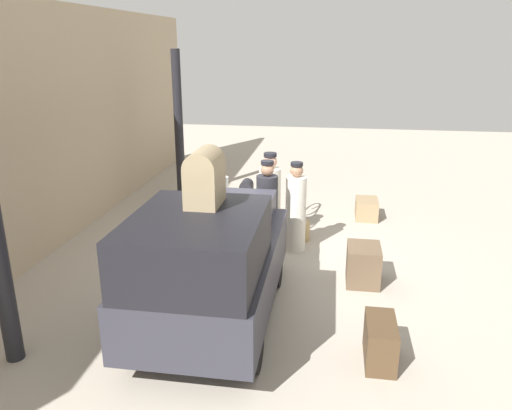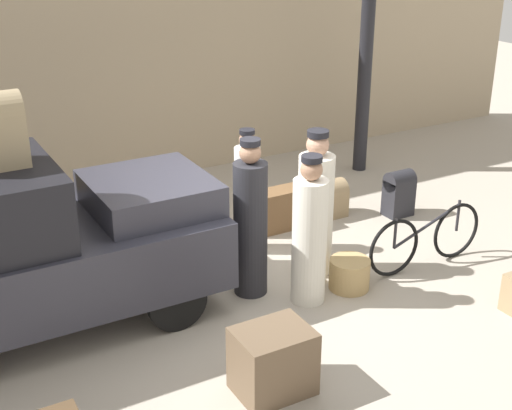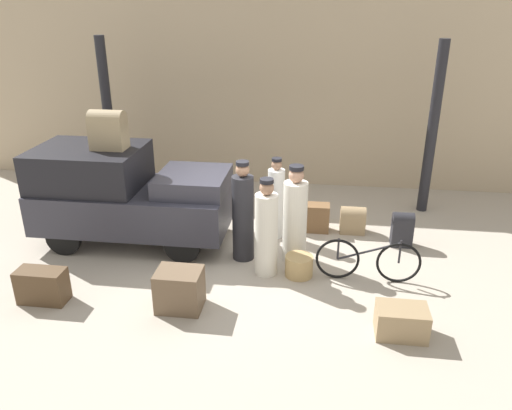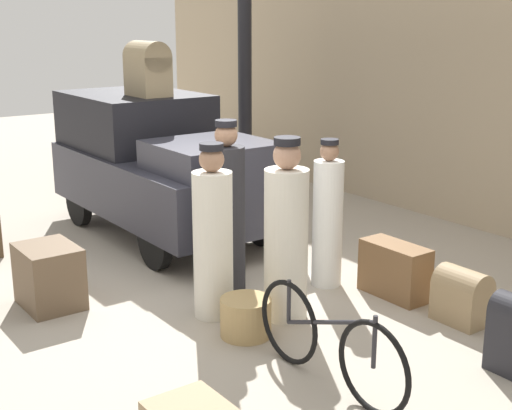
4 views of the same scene
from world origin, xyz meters
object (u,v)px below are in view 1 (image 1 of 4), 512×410
Objects in this scene: conductor_in_dark_uniform at (267,215)px; trunk_on_truck_roof at (205,176)px; suitcase_black_upright at (367,209)px; porter_lifting_near_truck at (220,209)px; suitcase_tan_flat at (219,207)px; wicker_basket at (298,231)px; porter_with_bicycle at (296,211)px; suitcase_small_leather at (211,219)px; trunk_wicker_pale at (246,193)px; trunk_large_brown at (380,342)px; truck at (211,260)px; bicycle at (302,204)px; porter_standing_middle at (270,201)px; trunk_umber_medium at (363,264)px.

trunk_on_truck_roof reaches higher than conductor_in_dark_uniform.
conductor_in_dark_uniform is 2.60× the size of suitcase_black_upright.
suitcase_tan_flat is at bearing 14.16° from porter_lifting_near_truck.
trunk_on_truck_roof is (-3.54, 0.94, 2.01)m from wicker_basket.
wicker_basket is at bearing -1.57° from porter_with_bicycle.
wicker_basket is 0.29× the size of porter_lifting_near_truck.
wicker_basket is 1.82m from suitcase_small_leather.
porter_with_bicycle reaches higher than porter_lifting_near_truck.
trunk_large_brown is (-5.75, -2.68, -0.08)m from trunk_wicker_pale.
porter_with_bicycle is (2.78, -0.93, -0.18)m from truck.
suitcase_black_upright is (0.37, -1.42, -0.16)m from bicycle.
conductor_in_dark_uniform reaches higher than suitcase_tan_flat.
trunk_wicker_pale is 6.34m from trunk_large_brown.
conductor_in_dark_uniform is (-0.91, -0.07, 0.04)m from porter_standing_middle.
trunk_large_brown reaches higher than suitcase_black_upright.
suitcase_black_upright is 0.99× the size of trunk_on_truck_roof.
suitcase_black_upright is 5.38m from trunk_large_brown.
bicycle reaches higher than suitcase_black_upright.
porter_lifting_near_truck is at bearing 10.42° from truck.
porter_standing_middle is 2.19m from trunk_wicker_pale.
suitcase_black_upright is at bearing -80.82° from suitcase_tan_flat.
trunk_umber_medium is at bearing -134.09° from porter_with_bicycle.
porter_lifting_near_truck reaches higher than wicker_basket.
conductor_in_dark_uniform reaches higher than trunk_umber_medium.
conductor_in_dark_uniform reaches higher than porter_with_bicycle.
suitcase_tan_flat is 0.77× the size of suitcase_black_upright.
porter_with_bicycle is (-0.56, 0.02, 0.60)m from wicker_basket.
conductor_in_dark_uniform is (-0.47, 0.48, 0.06)m from porter_with_bicycle.
trunk_wicker_pale is at bearing 82.54° from suitcase_black_upright.
porter_standing_middle reaches higher than porter_with_bicycle.
bicycle is (4.47, -0.95, -0.59)m from truck.
trunk_on_truck_roof is at bearing 173.59° from porter_standing_middle.
trunk_umber_medium is at bearing -49.76° from trunk_on_truck_roof.
porter_with_bicycle is at bearing 21.64° from trunk_large_brown.
porter_with_bicycle is 2.31× the size of trunk_large_brown.
trunk_large_brown reaches higher than wicker_basket.
suitcase_small_leather is at bearing 118.81° from bicycle.
porter_standing_middle is 1.77m from suitcase_tan_flat.
suitcase_tan_flat is (2.00, 1.35, -0.57)m from conductor_in_dark_uniform.
trunk_wicker_pale is at bearing 17.00° from conductor_in_dark_uniform.
suitcase_tan_flat is 0.81× the size of trunk_wicker_pale.
porter_lifting_near_truck is 2.44m from trunk_wicker_pale.
porter_lifting_near_truck is 2.14× the size of suitcase_small_leather.
porter_standing_middle is 2.43m from trunk_umber_medium.
trunk_on_truck_roof reaches higher than trunk_wicker_pale.
suitcase_tan_flat reaches higher than wicker_basket.
trunk_umber_medium is at bearing 2.89° from trunk_large_brown.
porter_with_bicycle is 2.81m from trunk_wicker_pale.
porter_with_bicycle reaches higher than trunk_wicker_pale.
porter_lifting_near_truck is 4.36m from trunk_large_brown.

